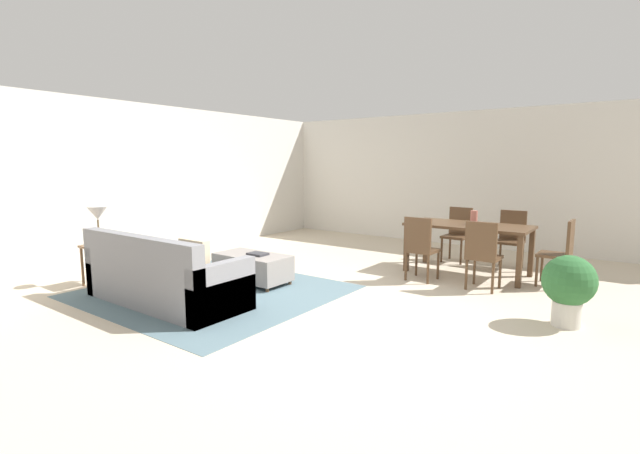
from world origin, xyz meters
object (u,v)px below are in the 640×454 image
(ottoman_table, at_px, (253,266))
(vase_centerpiece, at_px, (474,218))
(book_on_ottoman, at_px, (258,254))
(couch, at_px, (163,279))
(table_lamp, at_px, (97,215))
(dining_chair_near_right, at_px, (482,252))
(side_table, at_px, (100,253))
(dining_chair_far_left, at_px, (458,231))
(dining_table, at_px, (468,230))
(dining_chair_head_east, at_px, (562,249))
(potted_plant, at_px, (569,285))
(dining_chair_far_right, at_px, (511,236))
(dining_chair_near_left, at_px, (420,245))

(ottoman_table, bearing_deg, vase_centerpiece, 44.64)
(book_on_ottoman, bearing_deg, couch, -102.77)
(table_lamp, distance_m, dining_chair_near_right, 5.16)
(ottoman_table, xyz_separation_m, side_table, (-1.57, -1.33, 0.22))
(ottoman_table, bearing_deg, book_on_ottoman, 5.30)
(couch, height_order, vase_centerpiece, vase_centerpiece)
(dining_chair_far_left, bearing_deg, dining_table, -62.05)
(dining_chair_far_left, relative_size, dining_chair_head_east, 1.00)
(table_lamp, bearing_deg, vase_centerpiece, 42.91)
(book_on_ottoman, bearing_deg, table_lamp, -141.29)
(table_lamp, bearing_deg, dining_chair_near_right, 33.45)
(potted_plant, bearing_deg, vase_centerpiece, 132.54)
(dining_table, relative_size, dining_chair_far_left, 1.92)
(dining_chair_far_right, bearing_deg, table_lamp, -133.91)
(dining_chair_near_right, height_order, dining_chair_far_left, same)
(side_table, distance_m, dining_chair_far_left, 5.59)
(table_lamp, height_order, dining_chair_head_east, table_lamp)
(dining_chair_near_left, distance_m, dining_chair_far_right, 1.83)
(ottoman_table, distance_m, vase_centerpiece, 3.34)
(side_table, xyz_separation_m, table_lamp, (0.00, 0.00, 0.53))
(couch, xyz_separation_m, dining_chair_head_east, (3.72, 3.61, 0.22))
(table_lamp, bearing_deg, dining_chair_far_left, 52.51)
(dining_table, distance_m, vase_centerpiece, 0.21)
(table_lamp, relative_size, dining_chair_near_right, 0.57)
(side_table, relative_size, table_lamp, 1.08)
(couch, height_order, dining_chair_head_east, dining_chair_head_east)
(side_table, bearing_deg, dining_chair_head_east, 35.53)
(couch, height_order, ottoman_table, couch)
(ottoman_table, height_order, dining_chair_head_east, dining_chair_head_east)
(ottoman_table, xyz_separation_m, dining_chair_far_left, (1.83, 3.11, 0.29))
(couch, distance_m, potted_plant, 4.48)
(dining_chair_head_east, bearing_deg, potted_plant, -79.57)
(dining_chair_far_left, relative_size, dining_chair_far_right, 1.00)
(couch, distance_m, ottoman_table, 1.32)
(dining_chair_far_right, bearing_deg, dining_chair_head_east, -43.76)
(side_table, height_order, dining_chair_far_left, dining_chair_far_left)
(side_table, xyz_separation_m, potted_plant, (5.39, 2.01, -0.01))
(side_table, bearing_deg, dining_table, 43.38)
(potted_plant, bearing_deg, dining_chair_head_east, 100.43)
(dining_chair_near_left, xyz_separation_m, dining_chair_head_east, (1.67, 0.84, 0.00))
(couch, relative_size, side_table, 3.77)
(ottoman_table, bearing_deg, dining_chair_near_left, 38.47)
(couch, bearing_deg, side_table, -178.81)
(side_table, relative_size, dining_chair_far_right, 0.62)
(couch, height_order, dining_chair_near_left, dining_chair_near_left)
(side_table, bearing_deg, ottoman_table, 40.16)
(couch, relative_size, dining_chair_near_right, 2.32)
(side_table, relative_size, dining_chair_far_left, 0.62)
(dining_chair_near_left, bearing_deg, dining_chair_far_left, 90.84)
(dining_table, height_order, dining_chair_near_left, dining_chair_near_left)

